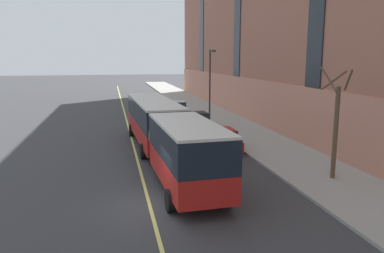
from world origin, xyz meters
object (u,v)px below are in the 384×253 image
(city_bus, at_px, (164,129))
(parked_car_black_4, at_px, (197,120))
(street_lamp, at_px, (210,79))
(street_tree_mid_block, at_px, (336,125))
(parked_car_silver_1, at_px, (178,108))
(parked_car_red_2, at_px, (222,139))

(city_bus, bearing_deg, parked_car_black_4, 65.77)
(city_bus, relative_size, street_lamp, 2.77)
(street_tree_mid_block, bearing_deg, city_bus, 144.35)
(city_bus, xyz_separation_m, street_lamp, (6.21, 11.79, 2.46))
(city_bus, height_order, street_lamp, street_lamp)
(parked_car_silver_1, xyz_separation_m, street_lamp, (1.93, -7.24, 3.70))
(parked_car_black_4, height_order, street_tree_mid_block, street_tree_mid_block)
(city_bus, xyz_separation_m, street_tree_mid_block, (8.26, -5.92, 1.03))
(street_tree_mid_block, bearing_deg, parked_car_silver_1, 99.04)
(city_bus, xyz_separation_m, parked_car_red_2, (4.44, 1.78, -1.24))
(parked_car_red_2, bearing_deg, parked_car_silver_1, 90.52)
(parked_car_silver_1, height_order, parked_car_black_4, same)
(parked_car_red_2, distance_m, street_tree_mid_block, 8.89)
(parked_car_silver_1, distance_m, parked_car_black_4, 8.98)
(parked_car_silver_1, height_order, parked_car_red_2, same)
(street_lamp, bearing_deg, parked_car_silver_1, 104.93)
(parked_car_silver_1, distance_m, street_lamp, 8.35)
(parked_car_silver_1, xyz_separation_m, street_tree_mid_block, (3.97, -24.95, 2.27))
(parked_car_red_2, relative_size, parked_car_black_4, 1.07)
(parked_car_silver_1, xyz_separation_m, parked_car_black_4, (0.24, -8.98, -0.00))
(city_bus, distance_m, street_tree_mid_block, 10.21)
(street_lamp, bearing_deg, parked_car_red_2, -100.03)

